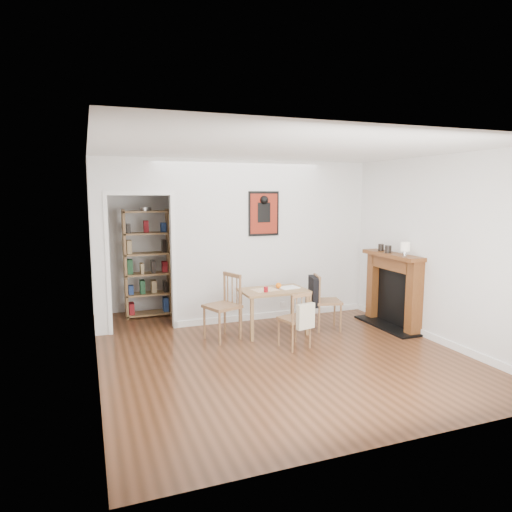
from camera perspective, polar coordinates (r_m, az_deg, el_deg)
name	(u,v)px	position (r m, az deg, el deg)	size (l,w,h in m)	color
ground	(272,347)	(6.35, 2.01, -11.29)	(5.20, 5.20, 0.00)	brown
room_shell	(246,242)	(7.33, -1.25, 1.74)	(5.20, 5.20, 5.20)	silver
dining_table	(273,295)	(6.79, 2.19, -4.87)	(0.97, 0.62, 0.66)	#966B46
chair_left	(222,307)	(6.54, -4.25, -6.38)	(0.61, 0.61, 0.95)	#8E6242
chair_right	(326,301)	(7.07, 8.75, -5.60)	(0.57, 0.52, 0.86)	#8E6242
chair_front	(295,319)	(6.23, 4.89, -7.88)	(0.47, 0.51, 0.78)	#8E6242
bookshelf	(147,264)	(7.91, -13.43, -0.96)	(0.76, 0.31, 1.81)	#966B46
fireplace	(394,288)	(7.45, 16.82, -3.81)	(0.45, 1.25, 1.16)	brown
red_glass	(266,289)	(6.60, 1.24, -4.19)	(0.06, 0.06, 0.08)	maroon
orange_fruit	(279,285)	(6.86, 2.83, -3.70)	(0.09, 0.09, 0.09)	orange
placemat	(265,290)	(6.75, 1.13, -4.25)	(0.36, 0.27, 0.00)	beige
notebook	(289,288)	(6.89, 4.09, -3.95)	(0.29, 0.21, 0.01)	white
mantel_lamp	(405,247)	(7.05, 18.15, 1.03)	(0.13, 0.13, 0.21)	silver
ceramic_jar_a	(388,249)	(7.35, 16.19, 0.83)	(0.10, 0.10, 0.12)	black
ceramic_jar_b	(381,247)	(7.58, 15.35, 1.04)	(0.09, 0.09, 0.11)	black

